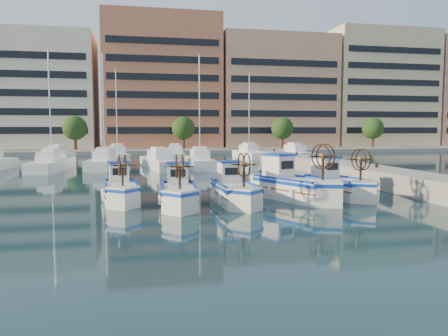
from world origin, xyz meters
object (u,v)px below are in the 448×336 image
fishing_boat_d (293,184)px  fishing_boat_a (120,188)px  fishing_boat_b (178,191)px  fishing_boat_c (234,189)px  fishing_boat_e (336,183)px

fishing_boat_d → fishing_boat_a: bearing=149.3°
fishing_boat_b → fishing_boat_c: fishing_boat_c is taller
fishing_boat_a → fishing_boat_e: fishing_boat_e is taller
fishing_boat_b → fishing_boat_e: size_ratio=0.93×
fishing_boat_b → fishing_boat_d: 6.50m
fishing_boat_a → fishing_boat_c: 6.17m
fishing_boat_a → fishing_boat_b: size_ratio=0.98×
fishing_boat_b → fishing_boat_d: fishing_boat_d is taller
fishing_boat_a → fishing_boat_b: (2.98, -1.86, 0.02)m
fishing_boat_c → fishing_boat_e: 6.46m
fishing_boat_d → fishing_boat_c: bearing=166.2°
fishing_boat_e → fishing_boat_d: bearing=176.1°
fishing_boat_a → fishing_boat_d: (9.43, -1.10, 0.14)m
fishing_boat_c → fishing_boat_d: size_ratio=0.85×
fishing_boat_c → fishing_boat_d: fishing_boat_d is taller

